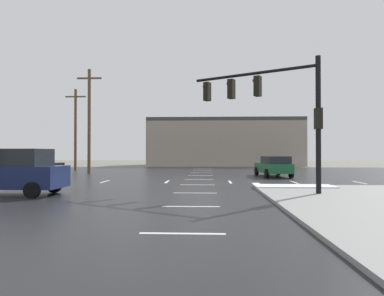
{
  "coord_description": "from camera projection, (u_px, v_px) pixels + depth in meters",
  "views": [
    {
      "loc": [
        0.58,
        -22.01,
        1.9
      ],
      "look_at": [
        -0.81,
        9.09,
        2.28
      ],
      "focal_mm": 32.53,
      "sensor_mm": 36.0,
      "label": 1
    }
  ],
  "objects": [
    {
      "name": "ground_plane",
      "position": [
        198.0,
        182.0,
        21.98
      ],
      "size": [
        120.0,
        120.0,
        0.0
      ],
      "primitive_type": "plane",
      "color": "slate"
    },
    {
      "name": "road_asphalt",
      "position": [
        198.0,
        182.0,
        21.98
      ],
      "size": [
        44.0,
        44.0,
        0.02
      ],
      "primitive_type": "cube",
      "color": "#232326",
      "rests_on": "ground_plane"
    },
    {
      "name": "snow_strip_curbside",
      "position": [
        294.0,
        186.0,
        17.77
      ],
      "size": [
        4.0,
        1.6,
        0.06
      ],
      "primitive_type": "cube",
      "color": "white",
      "rests_on": "sidewalk_corner"
    },
    {
      "name": "lane_markings",
      "position": [
        218.0,
        184.0,
        20.56
      ],
      "size": [
        36.15,
        36.15,
        0.01
      ],
      "color": "silver",
      "rests_on": "road_asphalt"
    },
    {
      "name": "traffic_signal_mast",
      "position": [
        272.0,
        101.0,
        15.96
      ],
      "size": [
        5.46,
        3.29,
        5.89
      ],
      "rotation": [
        0.0,
        0.0,
        2.62
      ],
      "color": "black",
      "rests_on": "sidewalk_corner"
    },
    {
      "name": "strip_building_background",
      "position": [
        224.0,
        142.0,
        50.29
      ],
      "size": [
        21.48,
        8.0,
        6.66
      ],
      "color": "gray",
      "rests_on": "ground_plane"
    },
    {
      "name": "sedan_black",
      "position": [
        31.0,
        165.0,
        28.16
      ],
      "size": [
        4.58,
        2.13,
        1.58
      ],
      "rotation": [
        0.0,
        0.0,
        -0.03
      ],
      "color": "black",
      "rests_on": "road_asphalt"
    },
    {
      "name": "sedan_green",
      "position": [
        273.0,
        166.0,
        26.71
      ],
      "size": [
        2.4,
        4.67,
        1.58
      ],
      "rotation": [
        0.0,
        0.0,
        1.68
      ],
      "color": "#195933",
      "rests_on": "road_asphalt"
    },
    {
      "name": "suv_navy",
      "position": [
        8.0,
        171.0,
        15.26
      ],
      "size": [
        4.88,
        2.28,
        2.03
      ],
      "rotation": [
        0.0,
        0.0,
        3.11
      ],
      "color": "#141E47",
      "rests_on": "road_asphalt"
    },
    {
      "name": "utility_pole_far",
      "position": [
        89.0,
        119.0,
        30.83
      ],
      "size": [
        2.2,
        0.28,
        9.29
      ],
      "color": "brown",
      "rests_on": "ground_plane"
    },
    {
      "name": "utility_pole_distant",
      "position": [
        75.0,
        128.0,
        37.13
      ],
      "size": [
        2.2,
        0.28,
        8.66
      ],
      "color": "brown",
      "rests_on": "ground_plane"
    }
  ]
}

